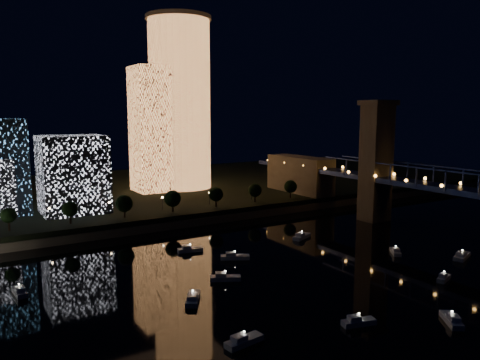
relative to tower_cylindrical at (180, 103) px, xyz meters
name	(u,v)px	position (x,y,z in m)	size (l,w,h in m)	color
ground	(344,287)	(-19.75, -145.12, -49.89)	(520.00, 520.00, 0.00)	black
far_bank	(137,191)	(-19.75, 14.88, -47.39)	(420.00, 160.00, 5.00)	black
seawall	(202,220)	(-19.75, -63.12, -48.39)	(420.00, 6.00, 3.00)	#6B5E4C
tower_cylindrical	(180,103)	(0.00, 0.00, 0.00)	(34.00, 34.00, 89.52)	#FF9C51
tower_rectangular	(153,129)	(-16.26, -2.53, -13.35)	(19.82, 19.82, 63.07)	#FF9C51
midrise_blocks	(1,177)	(-89.04, -27.68, -29.59)	(82.80, 36.01, 37.68)	silver
motorboats	(292,274)	(-26.79, -132.04, -49.07)	(127.69, 82.98, 2.78)	silver
esplanade_trees	(128,203)	(-48.23, -57.12, -39.41)	(166.10, 6.79, 8.89)	black
street_lamps	(109,206)	(-53.75, -51.12, -40.86)	(132.70, 0.70, 5.65)	black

